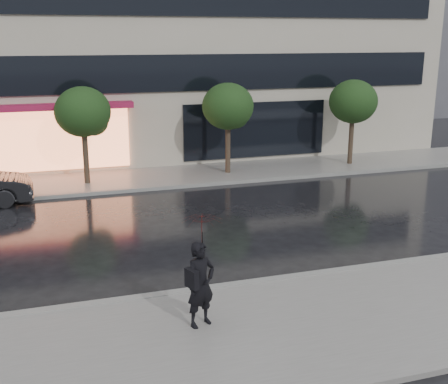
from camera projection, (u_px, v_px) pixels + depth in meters
name	position (u px, v px, depth m)	size (l,w,h in m)	color
ground	(236.00, 271.00, 14.52)	(120.00, 120.00, 0.00)	black
sidewalk_near	(287.00, 329.00, 11.51)	(60.00, 4.50, 0.12)	slate
sidewalk_far	(159.00, 177.00, 23.92)	(60.00, 3.50, 0.12)	slate
curb_near	(249.00, 284.00, 13.58)	(60.00, 0.25, 0.14)	gray
curb_far	(168.00, 187.00, 22.31)	(60.00, 0.25, 0.14)	gray
bg_building_right	(429.00, 9.00, 45.64)	(12.00, 12.00, 16.00)	#4C4C54
tree_mid_west	(84.00, 114.00, 22.10)	(2.20, 2.20, 3.99)	#33261C
tree_mid_east	(229.00, 108.00, 23.84)	(2.20, 2.20, 3.99)	#33261C
tree_far_east	(354.00, 103.00, 25.58)	(2.20, 2.20, 3.99)	#33261C
pedestrian_with_umbrella	(201.00, 259.00, 11.20)	(1.08, 1.09, 2.38)	black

